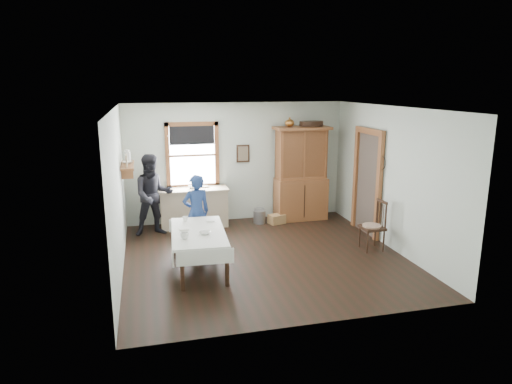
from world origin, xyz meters
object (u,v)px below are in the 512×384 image
wicker_basket (277,219)px  china_hutch (301,174)px  spindle_chair (372,225)px  figure_dark (153,198)px  work_counter (194,207)px  dining_table (199,250)px  woman_blue (197,215)px  pail (259,217)px

wicker_basket → china_hutch: bearing=20.6°
spindle_chair → figure_dark: size_ratio=0.61×
work_counter → spindle_chair: 3.88m
dining_table → figure_dark: 2.26m
work_counter → woman_blue: bearing=-93.1°
work_counter → dining_table: work_counter is taller
wicker_basket → figure_dark: figure_dark is taller
pail → figure_dark: bearing=-174.0°
dining_table → figure_dark: (-0.68, 2.11, 0.44)m
spindle_chair → pail: spindle_chair is taller
china_hutch → dining_table: china_hutch is taller
woman_blue → work_counter: bearing=-107.5°
work_counter → woman_blue: (-0.11, -1.45, 0.24)m
spindle_chair → figure_dark: 4.44m
china_hutch → figure_dark: bearing=-174.5°
dining_table → figure_dark: bearing=107.8°
woman_blue → pail: bearing=-153.3°
spindle_chair → figure_dark: (-3.99, 1.92, 0.30)m
dining_table → pail: 2.89m
dining_table → spindle_chair: size_ratio=1.78×
china_hutch → pail: size_ratio=7.35×
woman_blue → china_hutch: bearing=-164.3°
figure_dark → pail: bearing=-1.6°
spindle_chair → woman_blue: woman_blue is taller
wicker_basket → woman_blue: (-1.95, -1.20, 0.57)m
work_counter → spindle_chair: (3.12, -2.30, 0.05)m
china_hutch → pail: china_hutch is taller
work_counter → woman_blue: 1.47m
spindle_chair → wicker_basket: spindle_chair is taller
dining_table → woman_blue: (0.09, 1.03, 0.33)m
china_hutch → woman_blue: bearing=-151.7°
work_counter → china_hutch: size_ratio=0.70×
china_hutch → wicker_basket: china_hutch is taller
woman_blue → figure_dark: bearing=-67.9°
work_counter → dining_table: size_ratio=0.87×
spindle_chair → woman_blue: 3.34m
china_hutch → dining_table: (-2.69, -2.47, -0.73)m
pail → figure_dark: (-2.34, -0.25, 0.64)m
woman_blue → figure_dark: (-0.77, 1.08, 0.12)m
china_hutch → wicker_basket: (-0.65, -0.24, -0.98)m
work_counter → spindle_chair: size_ratio=1.55×
work_counter → china_hutch: 2.57m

